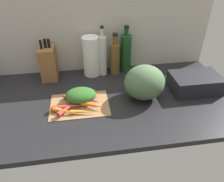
% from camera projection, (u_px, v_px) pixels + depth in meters
% --- Properties ---
extents(ground_plane, '(1.70, 0.80, 0.03)m').
position_uv_depth(ground_plane, '(94.00, 101.00, 1.25)').
color(ground_plane, black).
extents(wall_back, '(1.70, 0.03, 0.60)m').
position_uv_depth(wall_back, '(86.00, 27.00, 1.39)').
color(wall_back, '#BCB7AD').
rests_on(wall_back, ground_plane).
extents(cutting_board, '(0.32, 0.24, 0.01)m').
position_uv_depth(cutting_board, '(80.00, 105.00, 1.19)').
color(cutting_board, '#997047').
rests_on(cutting_board, ground_plane).
extents(carrot_0, '(0.11, 0.08, 0.03)m').
position_uv_depth(carrot_0, '(88.00, 95.00, 1.23)').
color(carrot_0, '#B2264C').
rests_on(carrot_0, cutting_board).
extents(carrot_1, '(0.10, 0.08, 0.02)m').
position_uv_depth(carrot_1, '(72.00, 93.00, 1.26)').
color(carrot_1, red).
rests_on(carrot_1, cutting_board).
extents(carrot_2, '(0.16, 0.08, 0.03)m').
position_uv_depth(carrot_2, '(84.00, 93.00, 1.25)').
color(carrot_2, orange).
rests_on(carrot_2, cutting_board).
extents(carrot_3, '(0.14, 0.08, 0.03)m').
position_uv_depth(carrot_3, '(64.00, 111.00, 1.12)').
color(carrot_3, orange).
rests_on(carrot_3, cutting_board).
extents(carrot_4, '(0.13, 0.09, 0.03)m').
position_uv_depth(carrot_4, '(93.00, 105.00, 1.15)').
color(carrot_4, orange).
rests_on(carrot_4, cutting_board).
extents(carrot_5, '(0.17, 0.04, 0.03)m').
position_uv_depth(carrot_5, '(68.00, 107.00, 1.14)').
color(carrot_5, red).
rests_on(carrot_5, cutting_board).
extents(carrot_6, '(0.13, 0.11, 0.03)m').
position_uv_depth(carrot_6, '(89.00, 99.00, 1.20)').
color(carrot_6, '#B2264C').
rests_on(carrot_6, cutting_board).
extents(carrot_7, '(0.11, 0.11, 0.03)m').
position_uv_depth(carrot_7, '(67.00, 108.00, 1.13)').
color(carrot_7, red).
rests_on(carrot_7, cutting_board).
extents(carrot_8, '(0.18, 0.07, 0.03)m').
position_uv_depth(carrot_8, '(87.00, 96.00, 1.22)').
color(carrot_8, orange).
rests_on(carrot_8, cutting_board).
extents(carrot_9, '(0.14, 0.04, 0.02)m').
position_uv_depth(carrot_9, '(84.00, 112.00, 1.12)').
color(carrot_9, orange).
rests_on(carrot_9, cutting_board).
extents(carrot_greens_pile, '(0.17, 0.13, 0.07)m').
position_uv_depth(carrot_greens_pile, '(81.00, 95.00, 1.20)').
color(carrot_greens_pile, '#2D6023').
rests_on(carrot_greens_pile, cutting_board).
extents(winter_squash, '(0.23, 0.21, 0.20)m').
position_uv_depth(winter_squash, '(144.00, 82.00, 1.20)').
color(winter_squash, '#4C6B47').
rests_on(winter_squash, ground_plane).
extents(knife_block, '(0.10, 0.14, 0.27)m').
position_uv_depth(knife_block, '(48.00, 63.00, 1.38)').
color(knife_block, '#905F33').
rests_on(knife_block, ground_plane).
extents(paper_towel_roll, '(0.11, 0.11, 0.27)m').
position_uv_depth(paper_towel_roll, '(91.00, 56.00, 1.41)').
color(paper_towel_roll, white).
rests_on(paper_towel_roll, ground_plane).
extents(bottle_0, '(0.05, 0.05, 0.34)m').
position_uv_depth(bottle_0, '(103.00, 55.00, 1.41)').
color(bottle_0, silver).
rests_on(bottle_0, ground_plane).
extents(bottle_1, '(0.06, 0.06, 0.29)m').
position_uv_depth(bottle_1, '(115.00, 58.00, 1.43)').
color(bottle_1, brown).
rests_on(bottle_1, ground_plane).
extents(bottle_2, '(0.07, 0.07, 0.32)m').
position_uv_depth(bottle_2, '(126.00, 52.00, 1.47)').
color(bottle_2, '#19421E').
rests_on(bottle_2, ground_plane).
extents(dish_rack, '(0.29, 0.19, 0.10)m').
position_uv_depth(dish_rack, '(195.00, 83.00, 1.29)').
color(dish_rack, black).
rests_on(dish_rack, ground_plane).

